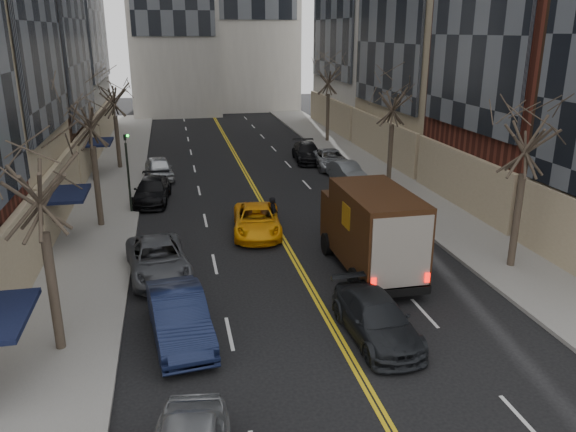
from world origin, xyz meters
The scene contains 20 objects.
sidewalk_left centered at (-9.00, 27.00, 0.07)m, with size 4.00×66.00×0.15m, color slate.
sidewalk_right centered at (9.00, 27.00, 0.07)m, with size 4.00×66.00×0.15m, color slate.
tree_lf_near centered at (-8.80, 8.00, 6.24)m, with size 3.20×3.20×8.41m.
tree_lf_mid centered at (-8.80, 20.00, 6.60)m, with size 3.20×3.20×8.91m.
tree_lf_far centered at (-8.80, 33.00, 6.02)m, with size 3.20×3.20×8.12m.
tree_rt_near centered at (8.80, 11.00, 6.45)m, with size 3.20×3.20×8.71m.
tree_rt_mid centered at (8.80, 25.00, 6.17)m, with size 3.20×3.20×8.32m.
tree_rt_far centered at (8.80, 40.00, 6.74)m, with size 3.20×3.20×9.11m.
traffic_signal centered at (-7.39, 22.00, 2.82)m, with size 0.29×0.26×4.70m.
ups_truck centered at (2.79, 11.92, 1.83)m, with size 2.78×6.66×3.63m.
observer_sedan centered at (1.20, 6.81, 0.68)m, with size 2.11×4.77×1.36m.
taxi centered at (-1.10, 17.44, 0.68)m, with size 2.27×4.92×1.37m, color #F4A00A.
pedestrian centered at (-0.24, 17.59, 0.89)m, with size 0.65×0.43×1.79m, color black.
parked_lf_b centered at (-5.10, 8.01, 0.80)m, with size 1.70×4.87×1.60m, color #101732.
parked_lf_c centered at (-5.84, 13.31, 0.70)m, with size 2.33×5.05×1.40m, color #4C4E54.
parked_lf_d centered at (-6.30, 24.04, 0.69)m, with size 1.94×4.78×1.39m, color black.
parked_lf_e centered at (-5.96, 29.54, 0.72)m, with size 1.71×4.25×1.45m, color #B5B9BD.
parked_rt_a centered at (6.30, 26.14, 0.66)m, with size 1.40×4.03×1.33m, color #515559.
parked_rt_b centered at (6.30, 30.16, 0.67)m, with size 2.22×4.82×1.34m, color #B7BABF.
parked_rt_c centered at (5.16, 32.66, 0.70)m, with size 1.97×4.85×1.41m, color black.
Camera 1 is at (-4.96, -8.59, 9.62)m, focal length 35.00 mm.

